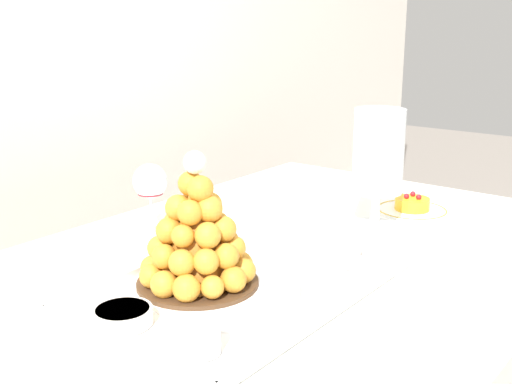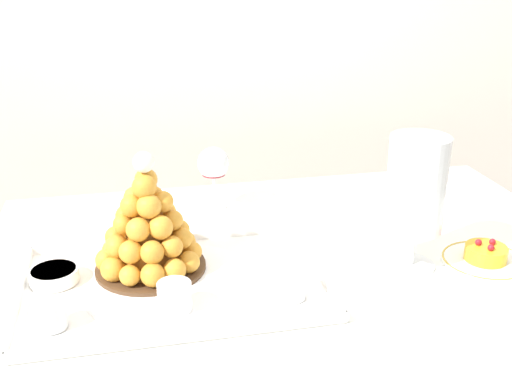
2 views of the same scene
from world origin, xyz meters
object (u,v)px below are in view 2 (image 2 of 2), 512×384
Objects in this scene: dessert_cup_centre at (291,284)px; creme_brulee_ramekin at (54,275)px; croquembouche at (148,228)px; fruit_tart_plate at (485,257)px; serving_tray at (174,285)px; wine_glass at (213,165)px; dessert_cup_mid_left at (175,298)px; macaron_goblet at (416,187)px; dessert_cup_left at (51,316)px.

dessert_cup_centre is 0.46m from creme_brulee_ramekin.
croquembouche reaches higher than fruit_tart_plate.
wine_glass reaches higher than serving_tray.
wine_glass is at bearing 73.07° from dessert_cup_mid_left.
dessert_cup_mid_left is 1.03× the size of dessert_cup_centre.
macaron_goblet is 0.23m from fruit_tart_plate.
croquembouche is (-0.04, 0.07, 0.09)m from serving_tray.
creme_brulee_ramekin is 0.53× the size of fruit_tart_plate.
creme_brulee_ramekin is at bearing 165.33° from serving_tray.
creme_brulee_ramekin is (-0.43, 0.15, -0.01)m from dessert_cup_centre.
wine_glass is at bearing 141.16° from fruit_tart_plate.
dessert_cup_left is 0.60m from wine_glass.
fruit_tart_plate is at bearing 4.59° from dessert_cup_left.
serving_tray is at bearing 155.42° from dessert_cup_centre.
wine_glass is at bearing 98.75° from dessert_cup_centre.
dessert_cup_centre reaches higher than dessert_cup_left.
macaron_goblet is at bearing -9.33° from croquembouche.
creme_brulee_ramekin is (-0.23, 0.06, 0.02)m from serving_tray.
macaron_goblet is at bearing 8.94° from dessert_cup_mid_left.
macaron_goblet is (0.48, -0.02, 0.17)m from serving_tray.
croquembouche is 0.53m from macaron_goblet.
macaron_goblet reaches higher than croquembouche.
dessert_cup_centre is at bearing -172.01° from fruit_tart_plate.
creme_brulee_ramekin is (-0.22, 0.15, -0.01)m from dessert_cup_mid_left.
wine_glass reaches higher than creme_brulee_ramekin.
wine_glass is at bearing 70.08° from serving_tray.
fruit_tart_plate reaches higher than creme_brulee_ramekin.
macaron_goblet is at bearing -48.52° from wine_glass.
fruit_tart_plate is 0.66m from wine_glass.
dessert_cup_mid_left is at bearing -93.91° from serving_tray.
croquembouche is at bearing -120.09° from wine_glass.
creme_brulee_ramekin is at bearing 173.97° from macaron_goblet.
serving_tray is at bearing -14.67° from creme_brulee_ramekin.
fruit_tart_plate is (0.44, 0.06, -0.02)m from dessert_cup_centre.
serving_tray is 10.92× the size of dessert_cup_left.
dessert_cup_left is 0.86m from fruit_tart_plate.
dessert_cup_mid_left is at bearing 2.97° from dessert_cup_left.
macaron_goblet is (0.70, 0.09, 0.15)m from dessert_cup_left.
wine_glass reaches higher than dessert_cup_mid_left.
fruit_tart_plate is (0.64, -0.03, 0.01)m from serving_tray.
dessert_cup_left is 0.56× the size of creme_brulee_ramekin.
dessert_cup_left is 0.88× the size of dessert_cup_centre.
wine_glass is at bearing 41.10° from creme_brulee_ramekin.
fruit_tart_plate is at bearing -8.66° from croquembouche.
dessert_cup_mid_left reaches higher than dessert_cup_left.
dessert_cup_left is 0.19× the size of macaron_goblet.
serving_tray is 3.64× the size of wine_glass.
macaron_goblet is at bearing -1.85° from serving_tray.
creme_brulee_ramekin is (-0.19, -0.01, -0.08)m from croquembouche.
dessert_cup_centre is (0.21, -0.00, 0.00)m from dessert_cup_mid_left.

